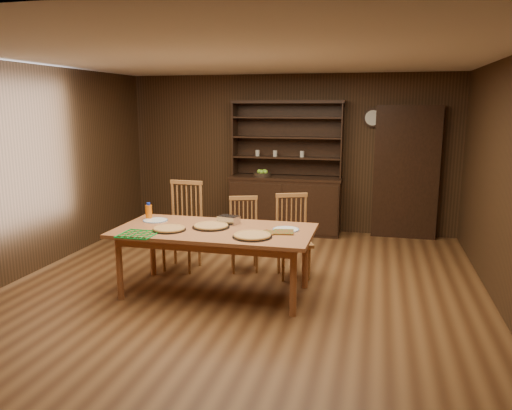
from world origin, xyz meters
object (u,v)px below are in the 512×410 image
(china_hutch, at_px, (286,197))
(chair_left, at_px, (184,222))
(chair_center, at_px, (244,231))
(juice_bottle, at_px, (149,212))
(chair_right, at_px, (293,233))
(dining_table, at_px, (215,235))

(china_hutch, height_order, chair_left, china_hutch)
(chair_center, height_order, juice_bottle, juice_bottle)
(chair_center, bearing_deg, chair_left, 169.54)
(china_hutch, relative_size, chair_left, 1.91)
(chair_center, distance_m, chair_right, 0.66)
(dining_table, distance_m, chair_right, 1.12)
(china_hutch, bearing_deg, juice_bottle, -113.79)
(chair_left, bearing_deg, chair_center, 11.31)
(dining_table, relative_size, juice_bottle, 10.71)
(chair_right, bearing_deg, chair_center, 150.06)
(china_hutch, bearing_deg, chair_left, -114.03)
(china_hutch, distance_m, dining_table, 2.94)
(chair_center, distance_m, juice_bottle, 1.25)
(china_hutch, xyz_separation_m, chair_left, (-0.95, -2.13, 0.01))
(chair_left, bearing_deg, chair_right, 3.50)
(china_hutch, xyz_separation_m, dining_table, (-0.26, -2.93, 0.09))
(chair_left, height_order, juice_bottle, chair_left)
(dining_table, bearing_deg, china_hutch, 84.91)
(china_hutch, height_order, chair_center, china_hutch)
(chair_center, xyz_separation_m, juice_bottle, (-1.00, -0.66, 0.34))
(china_hutch, height_order, juice_bottle, china_hutch)
(chair_left, relative_size, chair_right, 1.11)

